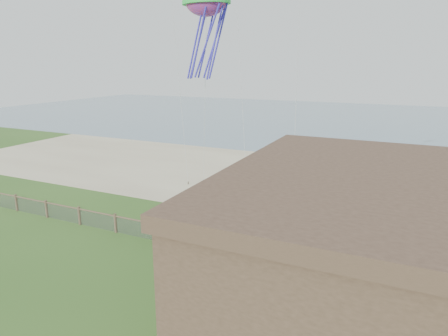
{
  "coord_description": "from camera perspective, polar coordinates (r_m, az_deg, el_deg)",
  "views": [
    {
      "loc": [
        10.07,
        -12.25,
        10.35
      ],
      "look_at": [
        0.59,
        8.0,
        4.47
      ],
      "focal_mm": 32.0,
      "sensor_mm": 36.0,
      "label": 1
    }
  ],
  "objects": [
    {
      "name": "ocean",
      "position": [
        79.58,
        17.71,
        6.57
      ],
      "size": [
        160.0,
        68.0,
        0.02
      ],
      "primitive_type": "cube",
      "color": "slate",
      "rests_on": "ground"
    },
    {
      "name": "chainlink_fence",
      "position": [
        23.04,
        -3.51,
        -10.48
      ],
      "size": [
        36.2,
        0.2,
        1.25
      ],
      "primitive_type": null,
      "color": "brown",
      "rests_on": "ground"
    },
    {
      "name": "ground",
      "position": [
        18.94,
        -12.65,
        -18.8
      ],
      "size": [
        160.0,
        160.0,
        0.0
      ],
      "primitive_type": "plane",
      "color": "#30541D",
      "rests_on": "ground"
    },
    {
      "name": "sand_beach",
      "position": [
        37.17,
        8.35,
        -1.59
      ],
      "size": [
        72.0,
        20.0,
        0.02
      ],
      "primitive_type": "cube",
      "color": "tan",
      "rests_on": "ground"
    },
    {
      "name": "octopus_kite",
      "position": [
        26.85,
        -2.52,
        19.54
      ],
      "size": [
        3.85,
        3.29,
        6.7
      ],
      "primitive_type": null,
      "rotation": [
        0.0,
        0.0,
        0.36
      ],
      "color": "#F53B26"
    }
  ]
}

